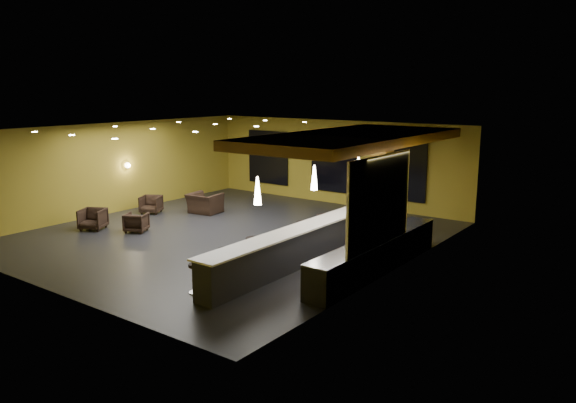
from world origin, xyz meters
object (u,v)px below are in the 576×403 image
Objects in this scene: column at (381,180)px; pendant_1 at (314,178)px; bar_counter at (304,245)px; pendant_0 at (258,191)px; bar_stool_2 at (253,248)px; bar_stool_4 at (303,232)px; staff_c at (395,218)px; staff_b at (396,216)px; bar_stool_5 at (322,224)px; pendant_2 at (358,167)px; prep_counter at (376,256)px; bar_stool_6 at (342,219)px; bar_stool_0 at (196,274)px; armchair_d at (205,203)px; staff_a at (361,217)px; armchair_a at (93,219)px; armchair_b at (136,222)px; bar_stool_1 at (226,260)px; bar_stool_3 at (282,241)px; armchair_c at (151,204)px.

pendant_1 is (0.00, -4.10, 0.60)m from column.
bar_counter is 2.72m from pendant_0.
pendant_1 is 2.61m from bar_stool_2.
pendant_0 is 0.81× the size of bar_stool_4.
bar_stool_2 is (-2.21, -4.17, -0.35)m from staff_c.
bar_stool_5 is at bearing -130.49° from staff_b.
staff_b is (1.17, 0.43, -1.48)m from pendant_2.
pendant_0 is (-2.00, -2.50, 1.92)m from prep_counter.
prep_counter is at bearing -57.73° from staff_c.
column is 4.14m from pendant_1.
bar_stool_6 is (-0.72, -1.31, -1.25)m from column.
pendant_1 reaches higher than bar_stool_0.
bar_stool_4 is (-2.08, -1.96, -0.33)m from staff_c.
bar_stool_6 is (5.99, 0.41, 0.12)m from armchair_d.
staff_c is at bearing 37.09° from staff_a.
bar_stool_5 is (7.09, 3.60, 0.16)m from armchair_a.
bar_stool_4 is at bearing -131.57° from staff_a.
staff_b is at bearing 179.61° from armchair_b.
pendant_2 is 0.97× the size of bar_stool_0.
armchair_a is 0.96× the size of bar_stool_2.
staff_c is 2.37m from bar_stool_5.
bar_counter is at bearing -68.97° from bar_stool_5.
armchair_d is (-7.21, 0.51, -0.56)m from staff_a.
bar_stool_6 is at bearing 79.87° from bar_stool_5.
prep_counter is at bearing -50.41° from staff_a.
bar_stool_2 is at bearing 96.03° from bar_stool_1.
bar_stool_6 is (5.81, 3.87, 0.18)m from armchair_b.
bar_stool_2 is at bearing 93.75° from bar_stool_0.
bar_stool_3 is 2.21m from bar_stool_5.
staff_a is 1.59m from bar_stool_6.
pendant_0 is 2.17m from bar_stool_2.
staff_c reaches higher than armchair_d.
column is at bearing 90.00° from pendant_1.
armchair_b is at bearing 162.53° from bar_stool_1.
pendant_2 is 0.97× the size of bar_stool_3.
bar_stool_0 is 0.86× the size of bar_stool_1.
bar_stool_4 reaches higher than bar_stool_0.
staff_c is at bearing 176.45° from armchair_b.
bar_stool_5 is (-0.89, 1.83, -1.82)m from pendant_1.
staff_a is at bearing 78.36° from bar_stool_0.
pendant_2 reaches higher than staff_c.
staff_b is at bearing 4.47° from bar_stool_6.
armchair_a is at bearing -162.39° from bar_stool_4.
pendant_0 reaches higher than bar_stool_4.
column is 2.95× the size of armchair_d.
prep_counter is 3.46× the size of staff_b.
bar_stool_6 is at bearing -15.90° from armchair_c.
bar_stool_3 is (-0.14, 2.53, -0.08)m from bar_stool_1.
staff_b is at bearing 71.25° from bar_counter.
armchair_c is 8.65m from bar_stool_1.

